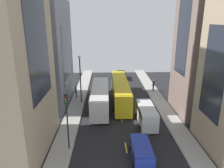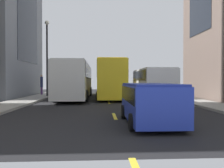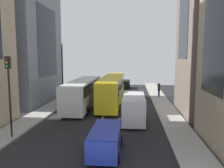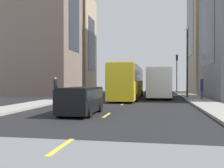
# 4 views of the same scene
# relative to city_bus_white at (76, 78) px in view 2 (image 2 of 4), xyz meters

# --- Properties ---
(ground_plane) EXTENTS (40.18, 40.18, 0.00)m
(ground_plane) POSITION_rel_city_bus_white_xyz_m (3.06, 2.97, -2.01)
(ground_plane) COLOR black
(sidewalk_west) EXTENTS (2.37, 44.00, 0.15)m
(sidewalk_west) POSITION_rel_city_bus_white_xyz_m (-3.85, 2.97, -1.93)
(sidewalk_west) COLOR #9E9B93
(sidewalk_west) RESTS_ON ground
(sidewalk_east) EXTENTS (2.37, 44.00, 0.15)m
(sidewalk_east) POSITION_rel_city_bus_white_xyz_m (9.96, 2.97, -1.93)
(sidewalk_east) COLOR #9E9B93
(sidewalk_east) RESTS_ON ground
(lane_stripe_1) EXTENTS (0.16, 2.00, 0.01)m
(lane_stripe_1) POSITION_rel_city_bus_white_xyz_m (3.06, -11.03, -2.00)
(lane_stripe_1) COLOR yellow
(lane_stripe_1) RESTS_ON ground
(lane_stripe_2) EXTENTS (0.16, 2.00, 0.01)m
(lane_stripe_2) POSITION_rel_city_bus_white_xyz_m (3.06, -4.03, -2.00)
(lane_stripe_2) COLOR yellow
(lane_stripe_2) RESTS_ON ground
(lane_stripe_3) EXTENTS (0.16, 2.00, 0.01)m
(lane_stripe_3) POSITION_rel_city_bus_white_xyz_m (3.06, 2.97, -2.00)
(lane_stripe_3) COLOR yellow
(lane_stripe_3) RESTS_ON ground
(lane_stripe_4) EXTENTS (0.16, 2.00, 0.01)m
(lane_stripe_4) POSITION_rel_city_bus_white_xyz_m (3.06, 9.97, -2.00)
(lane_stripe_4) COLOR yellow
(lane_stripe_4) RESTS_ON ground
(lane_stripe_5) EXTENTS (0.16, 2.00, 0.01)m
(lane_stripe_5) POSITION_rel_city_bus_white_xyz_m (3.06, 16.97, -2.00)
(lane_stripe_5) COLOR yellow
(lane_stripe_5) RESTS_ON ground
(lane_stripe_6) EXTENTS (0.16, 2.00, 0.01)m
(lane_stripe_6) POSITION_rel_city_bus_white_xyz_m (3.06, 23.97, -2.00)
(lane_stripe_6) COLOR yellow
(lane_stripe_6) RESTS_ON ground
(city_bus_white) EXTENTS (2.80, 12.07, 3.35)m
(city_bus_white) POSITION_rel_city_bus_white_xyz_m (0.00, 0.00, 0.00)
(city_bus_white) COLOR silver
(city_bus_white) RESTS_ON ground
(streetcar_yellow) EXTENTS (2.70, 14.59, 3.59)m
(streetcar_yellow) POSITION_rel_city_bus_white_xyz_m (3.34, 2.72, 0.12)
(streetcar_yellow) COLOR yellow
(streetcar_yellow) RESTS_ON ground
(delivery_van_white) EXTENTS (2.25, 5.66, 2.58)m
(delivery_van_white) POSITION_rel_city_bus_white_xyz_m (6.19, -5.74, -0.49)
(delivery_van_white) COLOR white
(delivery_van_white) RESTS_ON ground
(car_black_0) EXTENTS (1.91, 4.09, 1.59)m
(car_black_0) POSITION_rel_city_bus_white_xyz_m (4.60, 16.93, -1.07)
(car_black_0) COLOR black
(car_black_0) RESTS_ON ground
(car_blue_1) EXTENTS (2.03, 4.37, 1.63)m
(car_blue_1) POSITION_rel_city_bus_white_xyz_m (4.37, -12.96, -1.05)
(car_blue_1) COLOR #2338AD
(car_blue_1) RESTS_ON ground
(pedestrian_walking_far) EXTENTS (0.39, 0.39, 2.16)m
(pedestrian_walking_far) POSITION_rel_city_bus_white_xyz_m (10.06, 7.61, -0.72)
(pedestrian_walking_far) COLOR #593372
(pedestrian_walking_far) RESTS_ON ground
(pedestrian_crossing_mid) EXTENTS (0.30, 0.30, 2.27)m
(pedestrian_crossing_mid) POSITION_rel_city_bus_white_xyz_m (-4.33, 4.25, -0.63)
(pedestrian_crossing_mid) COLOR #593372
(pedestrian_crossing_mid) RESTS_ON ground
(streetlamp_near) EXTENTS (0.44, 0.44, 7.85)m
(streetlamp_near) POSITION_rel_city_bus_white_xyz_m (-3.16, 1.89, 2.88)
(streetlamp_near) COLOR black
(streetlamp_near) RESTS_ON ground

